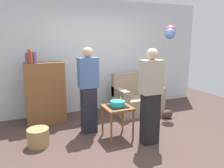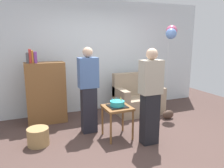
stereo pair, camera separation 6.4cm
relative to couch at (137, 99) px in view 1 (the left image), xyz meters
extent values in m
plane|color=#4C3833|center=(-0.85, -1.38, -0.34)|extent=(8.00, 8.00, 0.00)
cube|color=silver|center=(-0.85, 0.67, 1.01)|extent=(6.00, 0.10, 2.70)
cube|color=gray|center=(0.00, -0.06, -0.14)|extent=(1.10, 0.70, 0.40)
cube|color=gray|center=(0.00, 0.21, 0.34)|extent=(1.10, 0.16, 0.56)
cube|color=gray|center=(-0.47, -0.06, 0.18)|extent=(0.16, 0.70, 0.24)
cube|color=gray|center=(0.47, -0.06, 0.18)|extent=(0.16, 0.70, 0.24)
cube|color=brown|center=(-2.11, 0.17, 0.31)|extent=(0.80, 0.36, 1.30)
cube|color=#4C4C51|center=(-2.43, 0.17, 1.06)|extent=(0.05, 0.22, 0.20)
cube|color=red|center=(-2.38, 0.17, 1.10)|extent=(0.05, 0.17, 0.27)
cube|color=orange|center=(-2.33, 0.17, 1.08)|extent=(0.03, 0.19, 0.25)
cube|color=#7F3D93|center=(-2.28, 0.17, 1.07)|extent=(0.05, 0.24, 0.22)
cube|color=brown|center=(-1.01, -1.08, 0.22)|extent=(0.48, 0.48, 0.04)
cylinder|color=brown|center=(-1.22, -1.29, -0.07)|extent=(0.04, 0.04, 0.54)
cylinder|color=brown|center=(-0.80, -1.29, -0.07)|extent=(0.04, 0.04, 0.54)
cylinder|color=brown|center=(-1.22, -0.87, -0.07)|extent=(0.04, 0.04, 0.54)
cylinder|color=brown|center=(-0.80, -0.87, -0.07)|extent=(0.04, 0.04, 0.54)
cube|color=black|center=(-1.01, -1.08, 0.25)|extent=(0.32, 0.32, 0.02)
cylinder|color=#2DB2B7|center=(-1.01, -1.08, 0.30)|extent=(0.26, 0.26, 0.09)
cylinder|color=#F2CC4C|center=(-0.93, -1.08, 0.38)|extent=(0.01, 0.01, 0.05)
cylinder|color=#F2CC4C|center=(-0.94, -1.04, 0.38)|extent=(0.01, 0.01, 0.06)
cylinder|color=#66B2E5|center=(-0.97, -1.01, 0.37)|extent=(0.01, 0.01, 0.05)
cylinder|color=#66B2E5|center=(-1.01, -1.01, 0.38)|extent=(0.01, 0.01, 0.06)
cylinder|color=#F2CC4C|center=(-1.05, -1.03, 0.37)|extent=(0.01, 0.01, 0.05)
cylinder|color=#66B2E5|center=(-1.10, -1.04, 0.38)|extent=(0.01, 0.01, 0.06)
cylinder|color=#66B2E5|center=(-1.10, -1.08, 0.37)|extent=(0.01, 0.01, 0.05)
cylinder|color=#66B2E5|center=(-1.07, -1.11, 0.38)|extent=(0.01, 0.01, 0.06)
cylinder|color=#F2CC4C|center=(-1.05, -1.15, 0.38)|extent=(0.01, 0.01, 0.06)
cylinder|color=#F2CC4C|center=(-1.02, -1.16, 0.38)|extent=(0.01, 0.01, 0.06)
cylinder|color=#EA668C|center=(-0.96, -1.15, 0.38)|extent=(0.01, 0.01, 0.06)
cylinder|color=#F2CC4C|center=(-0.96, -1.11, 0.37)|extent=(0.01, 0.01, 0.05)
cube|color=#23232D|center=(-1.42, -0.65, 0.10)|extent=(0.28, 0.20, 0.88)
cube|color=#4C6BA3|center=(-1.42, -0.65, 0.82)|extent=(0.36, 0.22, 0.56)
sphere|color=#D1A889|center=(-1.42, -0.65, 1.19)|extent=(0.19, 0.19, 0.19)
cube|color=black|center=(-0.59, -1.49, 0.10)|extent=(0.28, 0.20, 0.88)
cube|color=#B2A893|center=(-0.59, -1.49, 0.82)|extent=(0.36, 0.22, 0.56)
sphere|color=#D1A889|center=(-0.59, -1.49, 1.19)|extent=(0.19, 0.19, 0.19)
cylinder|color=#A88451|center=(-2.37, -0.85, -0.19)|extent=(0.36, 0.36, 0.30)
ellipsoid|color=#473328|center=(0.43, -0.66, -0.24)|extent=(0.28, 0.14, 0.20)
cylinder|color=silver|center=(0.69, -0.19, 0.56)|extent=(0.00, 0.00, 1.80)
sphere|color=#D65B84|center=(0.75, -0.20, 1.62)|extent=(0.26, 0.26, 0.26)
sphere|color=#668ED6|center=(0.70, -0.25, 1.55)|extent=(0.25, 0.25, 0.25)
camera|label=1|loc=(-2.57, -4.45, 1.43)|focal=34.75mm
camera|label=2|loc=(-2.51, -4.48, 1.43)|focal=34.75mm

